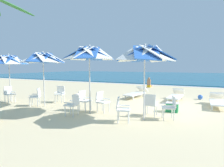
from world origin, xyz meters
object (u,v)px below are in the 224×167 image
at_px(beach_umbrella_1, 89,54).
at_px(plastic_chair_5, 102,100).
at_px(plastic_chair_8, 9,93).
at_px(sun_lounger_0, 217,101).
at_px(plastic_chair_0, 170,106).
at_px(plastic_chair_1, 151,103).
at_px(plastic_chair_7, 36,96).
at_px(sun_lounger_2, 136,93).
at_px(beach_umbrella_2, 43,59).
at_px(beach_umbrella_3, 9,61).
at_px(plastic_chair_2, 122,108).
at_px(plastic_chair_6, 60,93).
at_px(plastic_chair_4, 84,99).
at_px(sun_lounger_1, 176,96).
at_px(cooler_box, 172,107).
at_px(beach_umbrella_0, 145,55).
at_px(beach_ball, 200,97).
at_px(plastic_chair_3, 73,103).
at_px(beachgoer_seated, 149,84).

bearing_deg(beach_umbrella_1, plastic_chair_5, 45.94).
relative_size(plastic_chair_8, sun_lounger_0, 0.40).
height_order(plastic_chair_0, beach_umbrella_1, beach_umbrella_1).
xyz_separation_m(plastic_chair_0, plastic_chair_8, (-8.18, -0.44, 0.00)).
distance_m(plastic_chair_1, plastic_chair_7, 5.48).
bearing_deg(sun_lounger_2, beach_umbrella_2, -126.43).
bearing_deg(sun_lounger_2, beach_umbrella_3, -145.33).
xyz_separation_m(plastic_chair_7, sun_lounger_0, (7.86, 3.60, -0.22)).
bearing_deg(plastic_chair_8, plastic_chair_5, 3.27).
xyz_separation_m(plastic_chair_2, sun_lounger_2, (-1.17, 5.03, -0.22)).
bearing_deg(beach_umbrella_3, plastic_chair_0, 0.79).
distance_m(plastic_chair_8, sun_lounger_2, 7.11).
bearing_deg(plastic_chair_6, plastic_chair_4, -24.43).
bearing_deg(plastic_chair_2, beach_umbrella_1, 161.26).
bearing_deg(beach_umbrella_3, beach_umbrella_2, -4.16).
distance_m(plastic_chair_4, sun_lounger_1, 5.33).
bearing_deg(sun_lounger_2, cooler_box, -47.65).
xyz_separation_m(beach_umbrella_0, plastic_chair_8, (-7.36, 0.06, -1.82)).
bearing_deg(plastic_chair_0, beach_umbrella_3, -179.21).
relative_size(beach_umbrella_0, plastic_chair_0, 3.12).
bearing_deg(beach_umbrella_2, beach_ball, 38.35).
bearing_deg(beach_umbrella_2, plastic_chair_7, -162.61).
bearing_deg(plastic_chair_7, beach_umbrella_1, -0.93).
distance_m(beach_umbrella_1, plastic_chair_7, 3.64).
bearing_deg(sun_lounger_2, plastic_chair_3, -98.98).
height_order(plastic_chair_0, plastic_chair_6, same).
height_order(plastic_chair_5, beach_umbrella_3, beach_umbrella_3).
bearing_deg(plastic_chair_5, plastic_chair_6, 163.39).
relative_size(beach_umbrella_3, sun_lounger_1, 1.19).
bearing_deg(plastic_chair_7, sun_lounger_0, 24.58).
height_order(plastic_chair_3, sun_lounger_1, plastic_chair_3).
distance_m(plastic_chair_7, sun_lounger_1, 7.37).
bearing_deg(plastic_chair_3, beach_umbrella_2, 160.32).
xyz_separation_m(plastic_chair_6, plastic_chair_8, (-2.39, -1.22, 0.00)).
height_order(plastic_chair_7, beach_ball, plastic_chair_7).
bearing_deg(plastic_chair_4, plastic_chair_7, -175.20).
xyz_separation_m(plastic_chair_5, cooler_box, (2.63, 1.34, -0.30)).
xyz_separation_m(beach_umbrella_1, plastic_chair_8, (-5.09, 0.06, -1.90)).
relative_size(beach_umbrella_1, sun_lounger_0, 1.29).
height_order(plastic_chair_2, plastic_chair_6, same).
height_order(beach_umbrella_0, sun_lounger_2, beach_umbrella_0).
xyz_separation_m(plastic_chair_8, beachgoer_seated, (4.84, 10.25, -0.20)).
xyz_separation_m(plastic_chair_4, plastic_chair_8, (-4.61, -0.21, 0.00)).
xyz_separation_m(plastic_chair_3, sun_lounger_1, (3.13, 5.14, -0.22)).
relative_size(plastic_chair_8, beachgoer_seated, 0.94).
relative_size(plastic_chair_4, beach_ball, 3.20).
bearing_deg(sun_lounger_0, beach_umbrella_1, -142.56).
bearing_deg(sun_lounger_2, plastic_chair_8, -141.59).
relative_size(plastic_chair_2, plastic_chair_6, 1.00).
height_order(plastic_chair_1, beach_umbrella_1, beach_umbrella_1).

